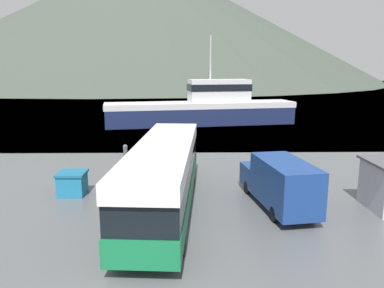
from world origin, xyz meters
name	(u,v)px	position (x,y,z in m)	size (l,w,h in m)	color
water_surface	(181,86)	(0.00, 141.37, 0.00)	(240.00, 240.00, 0.00)	slate
hill_backdrop	(142,19)	(-20.10, 192.26, 31.42)	(231.78, 231.78, 62.84)	#3D473D
tour_bus	(164,173)	(0.97, 8.84, 1.86)	(3.46, 13.15, 3.31)	#146B3D
delivery_van	(279,182)	(6.59, 8.96, 1.32)	(2.86, 6.52, 2.50)	navy
fishing_boat	(204,107)	(4.27, 37.31, 2.08)	(23.57, 8.37, 10.70)	#19234C
storage_bin	(72,183)	(-4.19, 11.07, 0.66)	(1.51, 1.46, 1.29)	teal
small_boat	(262,113)	(12.94, 44.44, 0.55)	(3.63, 8.10, 1.10)	maroon
mooring_bollard	(125,149)	(-2.80, 20.51, 0.48)	(0.38, 0.38, 0.88)	#4C4C51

